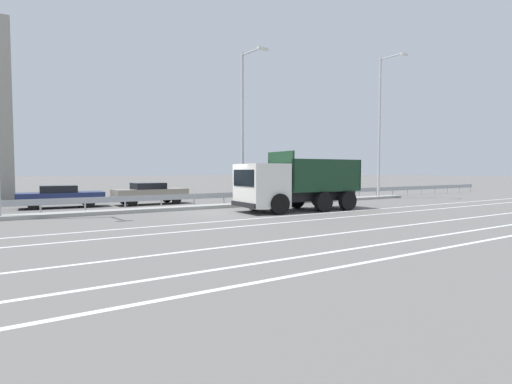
{
  "coord_description": "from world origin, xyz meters",
  "views": [
    {
      "loc": [
        -10.02,
        -17.96,
        2.17
      ],
      "look_at": [
        2.29,
        0.88,
        0.97
      ],
      "focal_mm": 28.0,
      "sensor_mm": 36.0,
      "label": 1
    }
  ],
  "objects_px": {
    "street_lamp_2": "(244,122)",
    "street_lamp_3": "(381,122)",
    "parked_car_3": "(61,196)",
    "dump_truck": "(285,188)",
    "parked_car_4": "(150,193)",
    "median_road_sign": "(299,185)"
  },
  "relations": [
    {
      "from": "street_lamp_2",
      "to": "street_lamp_3",
      "type": "xyz_separation_m",
      "value": [
        12.43,
        0.1,
        0.84
      ]
    },
    {
      "from": "median_road_sign",
      "to": "street_lamp_2",
      "type": "height_order",
      "value": "street_lamp_2"
    },
    {
      "from": "median_road_sign",
      "to": "street_lamp_3",
      "type": "distance_m",
      "value": 9.2
    },
    {
      "from": "street_lamp_2",
      "to": "street_lamp_3",
      "type": "distance_m",
      "value": 12.46
    },
    {
      "from": "street_lamp_3",
      "to": "parked_car_4",
      "type": "height_order",
      "value": "street_lamp_3"
    },
    {
      "from": "median_road_sign",
      "to": "dump_truck",
      "type": "bearing_deg",
      "value": -136.89
    },
    {
      "from": "dump_truck",
      "to": "street_lamp_3",
      "type": "xyz_separation_m",
      "value": [
        12.07,
        3.67,
        4.65
      ]
    },
    {
      "from": "dump_truck",
      "to": "street_lamp_3",
      "type": "distance_m",
      "value": 13.44
    },
    {
      "from": "dump_truck",
      "to": "street_lamp_3",
      "type": "height_order",
      "value": "street_lamp_3"
    },
    {
      "from": "median_road_sign",
      "to": "street_lamp_2",
      "type": "distance_m",
      "value": 5.94
    },
    {
      "from": "dump_truck",
      "to": "median_road_sign",
      "type": "relative_size",
      "value": 3.04
    },
    {
      "from": "parked_car_3",
      "to": "parked_car_4",
      "type": "relative_size",
      "value": 1.01
    },
    {
      "from": "street_lamp_2",
      "to": "parked_car_3",
      "type": "relative_size",
      "value": 1.94
    },
    {
      "from": "street_lamp_3",
      "to": "parked_car_4",
      "type": "relative_size",
      "value": 2.31
    },
    {
      "from": "median_road_sign",
      "to": "parked_car_4",
      "type": "relative_size",
      "value": 0.5
    },
    {
      "from": "dump_truck",
      "to": "parked_car_4",
      "type": "relative_size",
      "value": 1.51
    },
    {
      "from": "parked_car_3",
      "to": "street_lamp_3",
      "type": "bearing_deg",
      "value": 80.09
    },
    {
      "from": "parked_car_3",
      "to": "parked_car_4",
      "type": "height_order",
      "value": "parked_car_4"
    },
    {
      "from": "street_lamp_3",
      "to": "parked_car_4",
      "type": "xyz_separation_m",
      "value": [
        -16.66,
        4.54,
        -5.19
      ]
    },
    {
      "from": "street_lamp_2",
      "to": "parked_car_3",
      "type": "distance_m",
      "value": 11.61
    },
    {
      "from": "parked_car_3",
      "to": "parked_car_4",
      "type": "bearing_deg",
      "value": 86.43
    },
    {
      "from": "street_lamp_2",
      "to": "parked_car_4",
      "type": "distance_m",
      "value": 7.64
    }
  ]
}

